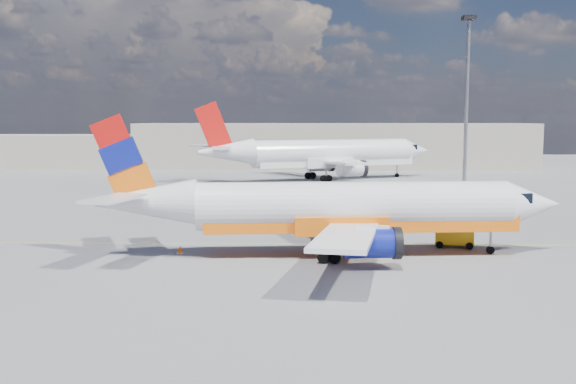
{
  "coord_description": "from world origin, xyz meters",
  "views": [
    {
      "loc": [
        -0.77,
        -41.17,
        8.67
      ],
      "look_at": [
        -1.75,
        4.53,
        3.5
      ],
      "focal_mm": 40.0,
      "sensor_mm": 36.0,
      "label": 1
    }
  ],
  "objects_px": {
    "main_jet": "(338,209)",
    "traffic_cone": "(180,249)",
    "gse_tug": "(453,235)",
    "second_jet": "(325,154)"
  },
  "relations": [
    {
      "from": "second_jet",
      "to": "gse_tug",
      "type": "height_order",
      "value": "second_jet"
    },
    {
      "from": "second_jet",
      "to": "traffic_cone",
      "type": "height_order",
      "value": "second_jet"
    },
    {
      "from": "gse_tug",
      "to": "main_jet",
      "type": "bearing_deg",
      "value": -147.98
    },
    {
      "from": "main_jet",
      "to": "gse_tug",
      "type": "distance_m",
      "value": 8.83
    },
    {
      "from": "second_jet",
      "to": "main_jet",
      "type": "bearing_deg",
      "value": -115.0
    },
    {
      "from": "gse_tug",
      "to": "traffic_cone",
      "type": "distance_m",
      "value": 18.45
    },
    {
      "from": "main_jet",
      "to": "second_jet",
      "type": "relative_size",
      "value": 0.83
    },
    {
      "from": "main_jet",
      "to": "traffic_cone",
      "type": "xyz_separation_m",
      "value": [
        -10.24,
        0.4,
        -2.76
      ]
    },
    {
      "from": "gse_tug",
      "to": "traffic_cone",
      "type": "bearing_deg",
      "value": -160.43
    },
    {
      "from": "traffic_cone",
      "to": "main_jet",
      "type": "bearing_deg",
      "value": -2.25
    }
  ]
}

